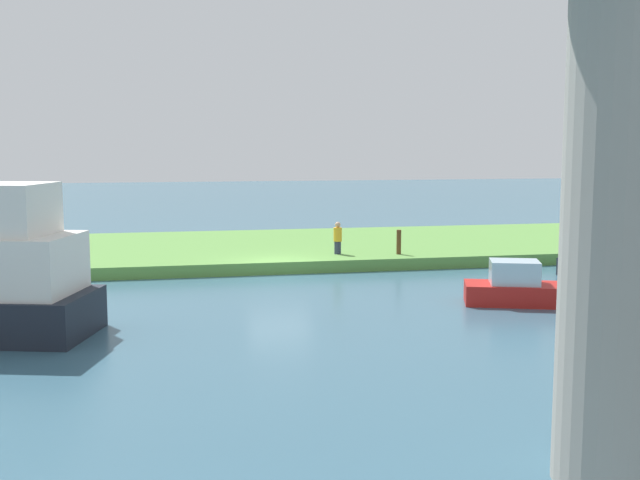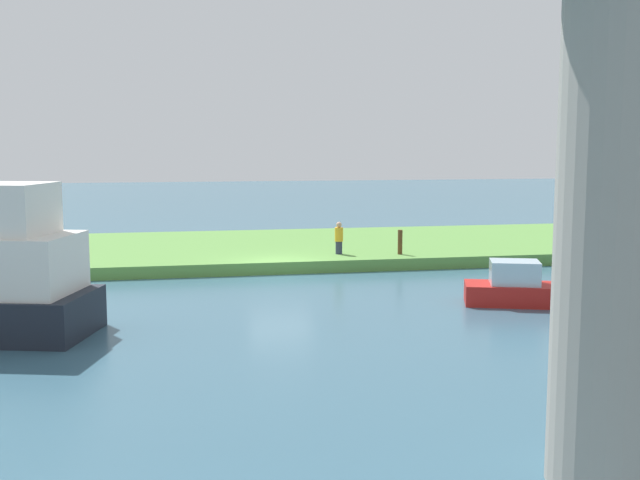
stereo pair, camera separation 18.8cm
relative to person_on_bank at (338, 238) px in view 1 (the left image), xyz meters
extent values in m
plane|color=#386075|center=(2.83, 1.89, -1.20)|extent=(160.00, 160.00, 0.00)
cube|color=#5B9342|center=(2.83, -4.11, -0.95)|extent=(80.00, 12.00, 0.50)
cylinder|color=#2D334C|center=(0.00, 0.00, -0.43)|extent=(0.29, 0.29, 0.55)
cylinder|color=gold|center=(0.00, 0.00, 0.15)|extent=(0.51, 0.51, 0.60)
sphere|color=tan|center=(0.00, 0.00, 0.57)|extent=(0.24, 0.24, 0.24)
cylinder|color=brown|center=(-2.56, 0.59, -0.17)|extent=(0.20, 0.20, 1.05)
cube|color=red|center=(-4.38, 9.22, -0.87)|extent=(4.56, 2.86, 0.67)
cube|color=silver|center=(-3.84, 9.04, -0.15)|extent=(1.86, 1.67, 0.76)
cube|color=#1E232D|center=(-10.36, 4.57, -0.85)|extent=(4.68, 2.34, 0.70)
cube|color=silver|center=(-9.77, 4.67, -0.11)|extent=(1.81, 1.53, 0.79)
camera|label=1|loc=(7.35, 31.89, 3.97)|focal=43.01mm
camera|label=2|loc=(7.16, 31.93, 3.97)|focal=43.01mm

